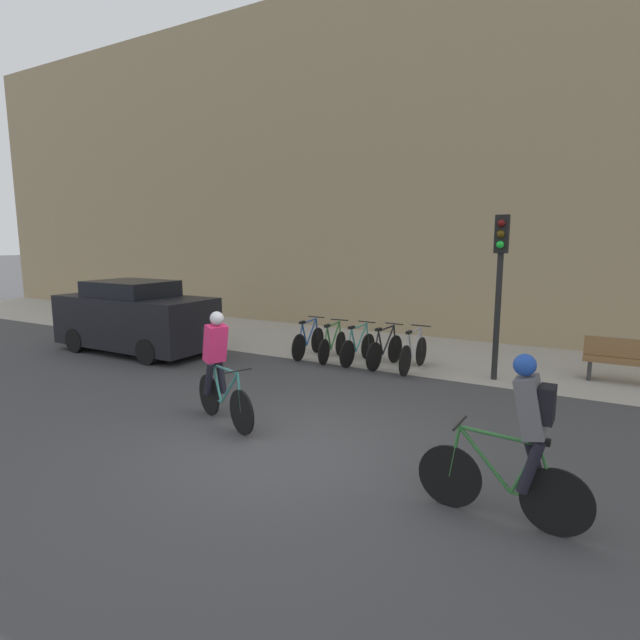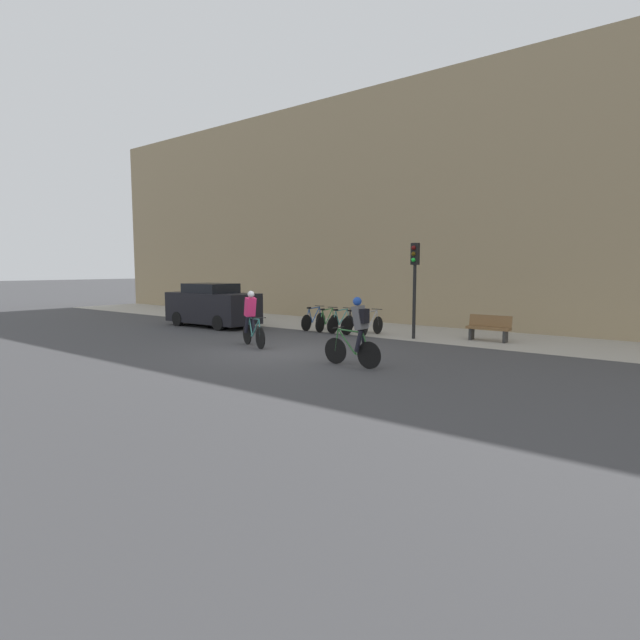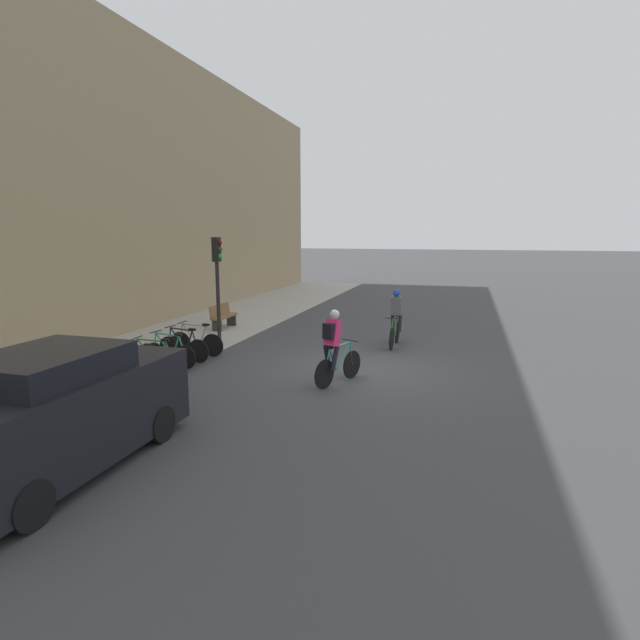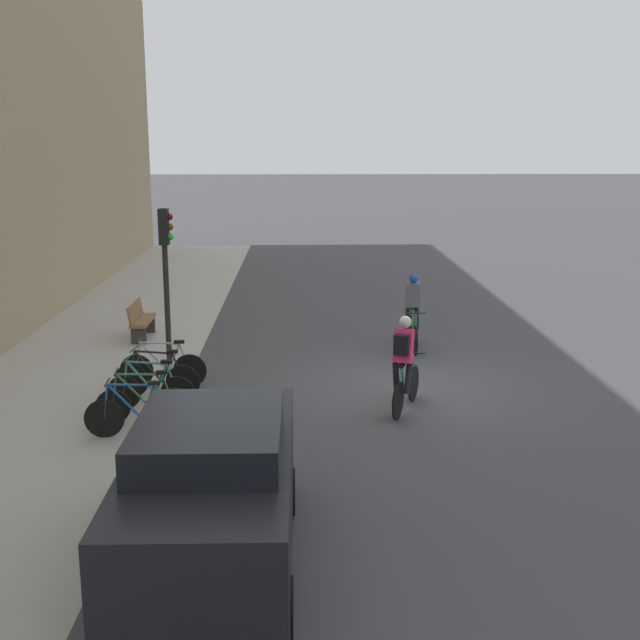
{
  "view_description": "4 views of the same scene",
  "coord_description": "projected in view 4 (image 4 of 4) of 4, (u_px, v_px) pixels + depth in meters",
  "views": [
    {
      "loc": [
        3.73,
        -5.52,
        2.87
      ],
      "look_at": [
        -0.87,
        2.53,
        1.39
      ],
      "focal_mm": 28.0,
      "sensor_mm": 36.0,
      "label": 1
    },
    {
      "loc": [
        10.05,
        -10.87,
        2.5
      ],
      "look_at": [
        -0.18,
        2.28,
        0.77
      ],
      "focal_mm": 28.0,
      "sensor_mm": 36.0,
      "label": 2
    },
    {
      "loc": [
        -12.35,
        -2.49,
        3.5
      ],
      "look_at": [
        0.71,
        1.34,
        1.13
      ],
      "focal_mm": 28.0,
      "sensor_mm": 36.0,
      "label": 3
    },
    {
      "loc": [
        -15.14,
        2.18,
        4.8
      ],
      "look_at": [
        0.01,
        1.81,
        1.38
      ],
      "focal_mm": 45.0,
      "sensor_mm": 36.0,
      "label": 4
    }
  ],
  "objects": [
    {
      "name": "cyclist_grey",
      "position": [
        413.0,
        308.0,
        18.73
      ],
      "size": [
        1.75,
        0.46,
        1.78
      ],
      "color": "black",
      "rests_on": "ground"
    },
    {
      "name": "parked_bike_4",
      "position": [
        163.0,
        367.0,
        15.83
      ],
      "size": [
        0.46,
        1.72,
        0.97
      ],
      "color": "black",
      "rests_on": "ground"
    },
    {
      "name": "traffic_light_pole",
      "position": [
        166.0,
        257.0,
        17.06
      ],
      "size": [
        0.26,
        0.3,
        3.38
      ],
      "color": "black",
      "rests_on": "ground"
    },
    {
      "name": "ground",
      "position": [
        411.0,
        388.0,
        15.87
      ],
      "size": [
        200.0,
        200.0,
        0.0
      ],
      "primitive_type": "plane",
      "color": "#3D3D3F"
    },
    {
      "name": "cyclist_pink",
      "position": [
        404.0,
        362.0,
        14.2
      ],
      "size": [
        1.66,
        0.74,
        1.78
      ],
      "color": "black",
      "rests_on": "ground"
    },
    {
      "name": "parked_bike_3",
      "position": [
        157.0,
        378.0,
        15.17
      ],
      "size": [
        0.46,
        1.64,
        0.96
      ],
      "color": "black",
      "rests_on": "ground"
    },
    {
      "name": "bench",
      "position": [
        141.0,
        320.0,
        19.71
      ],
      "size": [
        1.46,
        0.44,
        0.89
      ],
      "color": "brown",
      "rests_on": "ground"
    },
    {
      "name": "parked_car",
      "position": [
        212.0,
        495.0,
        9.0
      ],
      "size": [
        4.3,
        1.84,
        1.85
      ],
      "color": "black",
      "rests_on": "ground"
    },
    {
      "name": "parked_bike_2",
      "position": [
        151.0,
        389.0,
        14.5
      ],
      "size": [
        0.46,
        1.61,
        0.95
      ],
      "color": "black",
      "rests_on": "ground"
    },
    {
      "name": "kerb_strip",
      "position": [
        68.0,
        390.0,
        15.71
      ],
      "size": [
        44.0,
        4.5,
        0.01
      ],
      "primitive_type": "cube",
      "color": "#A39E93",
      "rests_on": "ground"
    },
    {
      "name": "parked_bike_1",
      "position": [
        144.0,
        401.0,
        13.84
      ],
      "size": [
        0.46,
        1.64,
        0.94
      ],
      "color": "black",
      "rests_on": "ground"
    },
    {
      "name": "parked_bike_0",
      "position": [
        136.0,
        414.0,
        13.17
      ],
      "size": [
        0.46,
        1.67,
        0.96
      ],
      "color": "black",
      "rests_on": "ground"
    }
  ]
}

